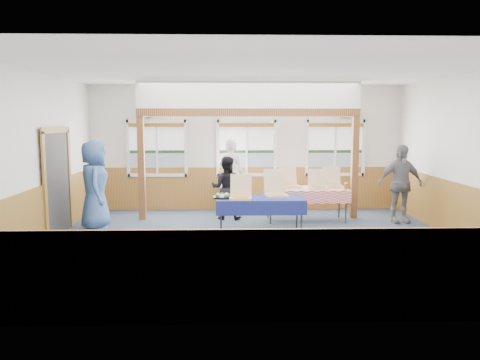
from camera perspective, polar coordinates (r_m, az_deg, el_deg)
name	(u,v)px	position (r m, az deg, el deg)	size (l,w,h in m)	color
floor	(255,244)	(8.90, 1.78, -7.75)	(8.00, 8.00, 0.00)	#2C3A48
ceiling	(255,70)	(8.64, 1.87, 13.21)	(8.00, 8.00, 0.00)	white
wall_back	(247,148)	(12.11, 0.80, 3.92)	(8.00, 8.00, 0.00)	silver
wall_front	(274,185)	(5.15, 4.22, -0.59)	(8.00, 8.00, 0.00)	silver
wall_left	(35,160)	(9.28, -23.68, 2.30)	(8.00, 8.00, 0.00)	silver
wall_right	(468,158)	(9.73, 26.08, 2.37)	(8.00, 8.00, 0.00)	silver
wainscot_back	(246,188)	(12.19, 0.80, -1.02)	(7.98, 0.05, 1.10)	brown
wainscot_front	(273,276)	(5.42, 4.09, -11.62)	(7.98, 0.05, 1.10)	brown
wainscot_left	(40,216)	(9.41, -23.22, -4.08)	(0.05, 6.98, 1.10)	brown
wainscot_right	(464,214)	(9.85, 25.61, -3.72)	(0.05, 6.98, 1.10)	brown
cased_opening	(57,183)	(10.16, -21.43, -0.34)	(0.06, 1.30, 2.10)	#2D2D2D
window_left	(157,145)	(12.18, -10.09, 4.20)	(1.56, 0.10, 1.46)	white
window_mid	(247,145)	(12.06, 0.81, 4.29)	(1.56, 0.10, 1.46)	white
window_right	(335,145)	(12.38, 11.54, 4.22)	(1.56, 0.10, 1.46)	white
post_left	(141,168)	(11.11, -11.92, 1.40)	(0.15, 0.15, 2.40)	#532B12
post_right	(355,168)	(11.35, 13.79, 1.47)	(0.15, 0.15, 2.40)	#532B12
cross_beam	(249,112)	(10.89, 1.09, 8.24)	(5.15, 0.18, 0.18)	#532B12
table_left	(260,201)	(9.45, 2.48, -2.53)	(1.93, 1.49, 0.76)	#2D2D2D
table_right	(306,191)	(10.87, 8.08, -1.29)	(2.01, 1.21, 0.76)	#2D2D2D
pizza_box_a	(241,195)	(9.30, 0.09, -1.88)	(0.46, 0.55, 0.47)	#CBB387
pizza_box_b	(276,193)	(9.62, 4.46, -1.60)	(0.47, 0.55, 0.45)	#CBB387
pizza_box_c	(274,186)	(10.66, 4.17, -0.74)	(0.45, 0.53, 0.44)	#CBB387
pizza_box_d	(290,184)	(10.99, 6.09, -0.51)	(0.49, 0.57, 0.47)	#CBB387
pizza_box_e	(318,186)	(10.82, 9.46, -0.70)	(0.40, 0.49, 0.43)	#CBB387
pizza_box_f	(333,184)	(11.12, 11.27, -0.52)	(0.44, 0.53, 0.46)	#CBB387
veggie_tray	(223,196)	(9.41, -2.08, -2.01)	(0.42, 0.42, 0.10)	black
drink_glass	(346,186)	(10.79, 12.77, -0.76)	(0.07, 0.07, 0.15)	#965B19
woman_white	(231,175)	(11.76, -1.07, 0.57)	(0.68, 0.45, 1.87)	silver
woman_black	(226,188)	(10.94, -1.71, -0.97)	(0.72, 0.56, 1.48)	black
man_blue	(95,185)	(10.28, -17.29, -0.64)	(0.93, 0.60, 1.90)	#3D609A
person_grey	(400,184)	(11.15, 18.92, -0.44)	(1.04, 0.43, 1.77)	slate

